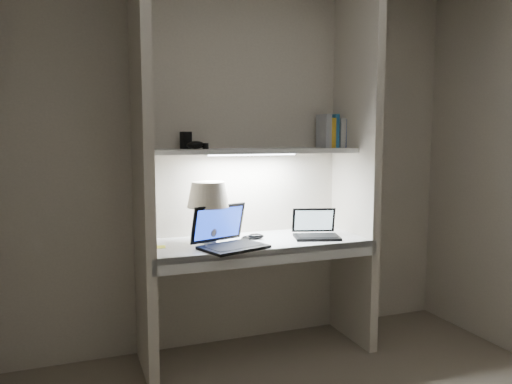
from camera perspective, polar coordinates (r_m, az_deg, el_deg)
name	(u,v)px	position (r m, az deg, el deg)	size (l,w,h in m)	color
back_wall	(244,165)	(3.47, -1.44, 3.15)	(3.20, 0.01, 2.50)	beige
alcove_panel_left	(143,170)	(3.03, -12.84, 2.51)	(0.06, 0.55, 2.50)	beige
alcove_panel_right	(356,165)	(3.54, 11.31, 3.09)	(0.06, 0.55, 2.50)	beige
desk	(258,243)	(3.28, 0.17, -5.86)	(1.40, 0.55, 0.04)	white
desk_apron	(273,256)	(3.05, 1.92, -7.38)	(1.46, 0.03, 0.10)	silver
shelf	(252,151)	(3.30, -0.41, 4.72)	(1.40, 0.36, 0.03)	silver
strip_light	(252,154)	(3.30, -0.41, 4.34)	(0.60, 0.04, 0.01)	white
table_lamp	(208,202)	(3.16, -5.48, -1.14)	(0.27, 0.27, 0.39)	white
laptop_main	(228,238)	(3.07, -3.25, -5.25)	(0.46, 0.43, 0.25)	black
laptop_netbook	(316,231)	(3.39, 6.83, -4.42)	(0.36, 0.33, 0.19)	black
speaker	(225,226)	(3.43, -3.59, -3.88)	(0.09, 0.07, 0.13)	silver
mouse	(256,236)	(3.31, -0.01, -5.08)	(0.11, 0.07, 0.04)	black
cable_coil	(249,237)	(3.34, -0.81, -5.18)	(0.09, 0.09, 0.01)	black
sticky_note	(159,247)	(3.13, -11.03, -6.18)	(0.08, 0.08, 0.00)	#F6FF35
book_row	(335,132)	(3.62, 8.96, 6.79)	(0.22, 0.16, 0.24)	silver
shelf_box	(186,140)	(3.29, -8.02, 5.88)	(0.06, 0.05, 0.11)	black
shelf_gadget	(196,145)	(3.18, -6.91, 5.36)	(0.12, 0.09, 0.05)	black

